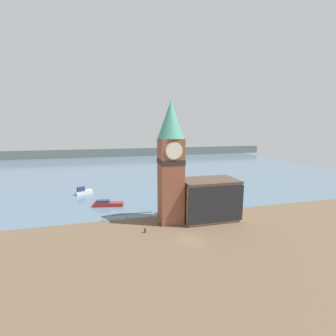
% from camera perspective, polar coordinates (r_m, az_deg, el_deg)
% --- Properties ---
extents(ground_plane, '(160.00, 160.00, 0.00)m').
position_cam_1_polar(ground_plane, '(37.50, 5.44, -17.67)').
color(ground_plane, brown).
extents(water, '(160.00, 120.00, 0.00)m').
position_cam_1_polar(water, '(104.13, -7.68, 0.38)').
color(water, slate).
rests_on(water, ground_plane).
extents(far_shoreline, '(180.00, 3.00, 5.00)m').
position_cam_1_polar(far_shoreline, '(143.26, -9.54, 3.99)').
color(far_shoreline, slate).
rests_on(far_shoreline, water).
extents(pier_railing, '(9.71, 0.08, 1.09)m').
position_cam_1_polar(pier_railing, '(44.99, -10.33, -11.58)').
color(pier_railing, '#333338').
rests_on(pier_railing, ground_plane).
extents(clock_tower, '(4.81, 4.81, 22.17)m').
position_cam_1_polar(clock_tower, '(40.69, 0.72, 2.09)').
color(clock_tower, brown).
rests_on(clock_tower, ground_plane).
extents(pier_building, '(10.66, 6.67, 7.79)m').
position_cam_1_polar(pier_building, '(44.51, 10.42, -7.76)').
color(pier_building, tan).
rests_on(pier_building, ground_plane).
extents(boat_near, '(6.80, 2.88, 1.43)m').
position_cam_1_polar(boat_near, '(53.27, -15.16, -8.76)').
color(boat_near, maroon).
rests_on(boat_near, water).
extents(boat_far, '(4.39, 3.31, 2.11)m').
position_cam_1_polar(boat_far, '(64.30, -20.74, -5.59)').
color(boat_far, silver).
rests_on(boat_far, water).
extents(mooring_bollard_near, '(0.27, 0.27, 0.64)m').
position_cam_1_polar(mooring_bollard_near, '(41.90, -2.15, -13.98)').
color(mooring_bollard_near, '#2D2D33').
rests_on(mooring_bollard_near, ground_plane).
extents(mooring_bollard_far, '(0.34, 0.34, 0.85)m').
position_cam_1_polar(mooring_bollard_far, '(39.52, -5.85, -15.40)').
color(mooring_bollard_far, '#2D2D33').
rests_on(mooring_bollard_far, ground_plane).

